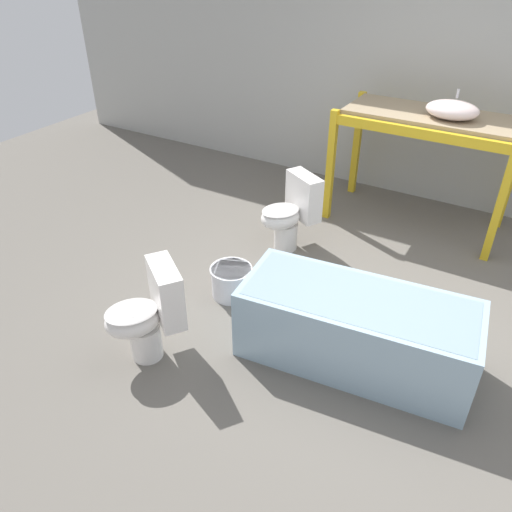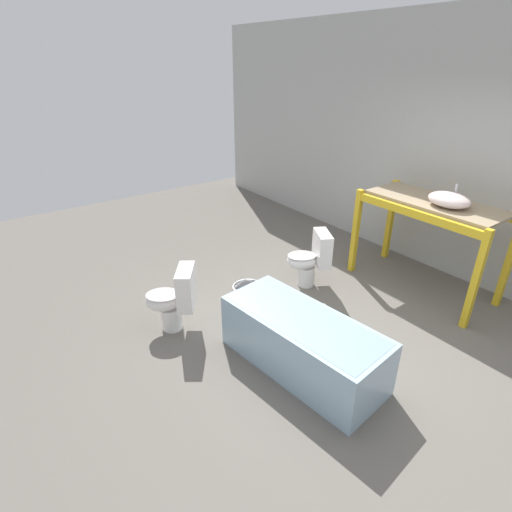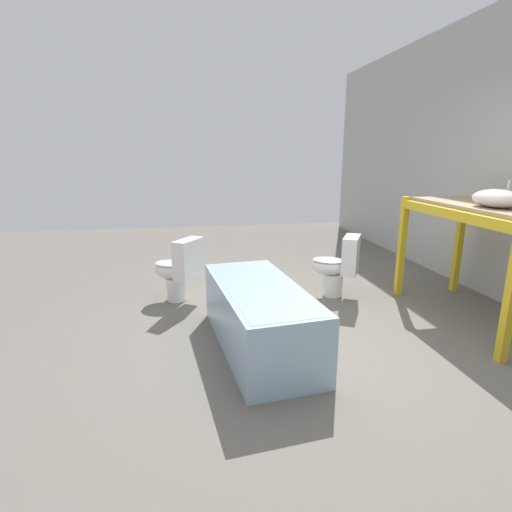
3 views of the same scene
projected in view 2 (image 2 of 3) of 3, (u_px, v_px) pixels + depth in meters
ground_plane at (345, 343)px, 4.10m from camera, size 12.00×12.00×0.00m
warehouse_wall_rear at (495, 158)px, 4.59m from camera, size 10.80×0.08×3.20m
shelving_rack at (432, 217)px, 4.71m from camera, size 1.67×0.80×1.14m
sink_basin at (449, 200)px, 4.40m from camera, size 0.47×0.35×0.24m
bathtub_main at (302, 339)px, 3.66m from camera, size 1.63×0.81×0.54m
toilet_near at (174, 298)px, 4.17m from camera, size 0.58×0.62×0.72m
toilet_far at (311, 258)px, 5.00m from camera, size 0.56×0.62×0.72m
bucket_white at (248, 295)px, 4.66m from camera, size 0.35×0.35×0.26m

